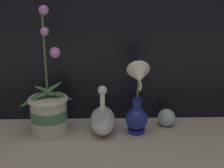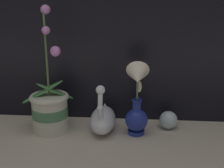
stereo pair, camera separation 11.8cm
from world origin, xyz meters
The scene contains 5 objects.
ground_plane centered at (0.00, 0.00, 0.00)m, with size 2.80×2.80×0.00m, color #BCB2A3.
orchid_potted_plant centered at (-0.23, 0.12, 0.10)m, with size 0.21×0.15×0.49m.
swan_figurine centered at (-0.02, 0.13, 0.05)m, with size 0.10×0.21×0.21m.
blue_vase centered at (0.11, 0.10, 0.13)m, with size 0.09×0.13×0.30m.
glass_sphere centered at (0.24, 0.17, 0.04)m, with size 0.07×0.07×0.07m.
Camera 2 is at (0.10, -1.00, 0.56)m, focal length 50.00 mm.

